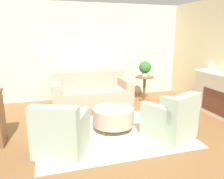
# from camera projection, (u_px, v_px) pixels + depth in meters

# --- Properties ---
(ground_plane) EXTENTS (16.00, 16.00, 0.00)m
(ground_plane) POSITION_uv_depth(u_px,v_px,m) (113.00, 133.00, 4.33)
(ground_plane) COLOR brown
(wall_back) EXTENTS (9.41, 0.12, 2.80)m
(wall_back) POSITION_uv_depth(u_px,v_px,m) (86.00, 52.00, 6.56)
(wall_back) COLOR beige
(wall_back) RESTS_ON ground_plane
(rug) EXTENTS (2.84, 2.06, 0.01)m
(rug) POSITION_uv_depth(u_px,v_px,m) (113.00, 133.00, 4.32)
(rug) COLOR beige
(rug) RESTS_ON ground_plane
(couch) EXTENTS (2.19, 1.00, 0.87)m
(couch) POSITION_uv_depth(u_px,v_px,m) (91.00, 92.00, 6.23)
(couch) COLOR tan
(couch) RESTS_ON ground_plane
(armchair_left) EXTENTS (1.02, 1.04, 0.87)m
(armchair_left) POSITION_uv_depth(u_px,v_px,m) (61.00, 133.00, 3.53)
(armchair_left) COLOR #9EB29E
(armchair_left) RESTS_ON rug
(armchair_right) EXTENTS (1.02, 1.04, 0.87)m
(armchair_right) POSITION_uv_depth(u_px,v_px,m) (171.00, 120.00, 4.08)
(armchair_right) COLOR #9EB29E
(armchair_right) RESTS_ON rug
(ottoman_table) EXTENTS (0.84, 0.84, 0.45)m
(ottoman_table) POSITION_uv_depth(u_px,v_px,m) (113.00, 116.00, 4.41)
(ottoman_table) COLOR tan
(ottoman_table) RESTS_ON rug
(side_table) EXTENTS (0.55, 0.55, 0.71)m
(side_table) POSITION_uv_depth(u_px,v_px,m) (144.00, 84.00, 6.44)
(side_table) COLOR brown
(side_table) RESTS_ON ground_plane
(fireplace) EXTENTS (0.44, 1.59, 1.02)m
(fireplace) POSITION_uv_depth(u_px,v_px,m) (221.00, 94.00, 5.15)
(fireplace) COLOR silver
(fireplace) RESTS_ON ground_plane
(vase_mantel_near) EXTENTS (0.19, 0.19, 0.23)m
(vase_mantel_near) POSITION_uv_depth(u_px,v_px,m) (211.00, 67.00, 5.39)
(vase_mantel_near) COLOR silver
(vase_mantel_near) RESTS_ON fireplace
(potted_plant_on_side_table) EXTENTS (0.35, 0.35, 0.45)m
(potted_plant_on_side_table) POSITION_uv_depth(u_px,v_px,m) (145.00, 68.00, 6.32)
(potted_plant_on_side_table) COLOR beige
(potted_plant_on_side_table) RESTS_ON side_table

